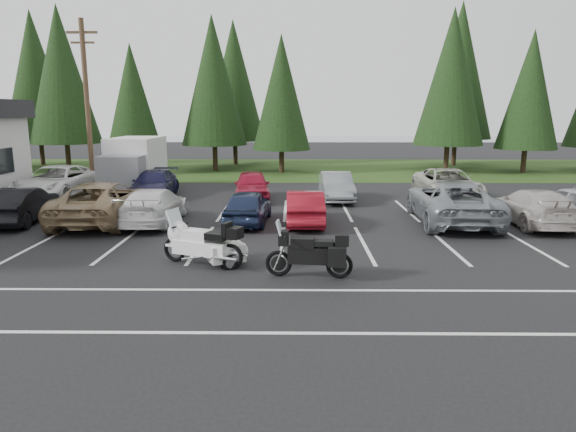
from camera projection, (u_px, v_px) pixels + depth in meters
The scene contains 31 objects.
ground at pixel (266, 252), 16.01m from camera, with size 120.00×120.00×0.00m, color black.
grass_strip at pixel (282, 169), 39.53m from camera, with size 80.00×16.00×0.01m, color #243912.
lake_water at pixel (317, 144), 69.87m from camera, with size 70.00×50.00×0.02m, color slate.
utility_pole at pixel (87, 104), 26.94m from camera, with size 1.60×0.26×9.00m.
box_truck at pixel (132, 165), 28.06m from camera, with size 2.40×5.60×2.90m, color silver, non-canonical shape.
stall_markings at pixel (269, 237), 17.97m from camera, with size 32.00×16.00×0.01m, color silver.
conifer_2 at pixel (61, 75), 37.14m from camera, with size 5.10×5.10×11.89m.
conifer_3 at pixel (132, 98), 36.05m from camera, with size 3.87×3.87×9.02m.
conifer_4 at pixel (213, 81), 37.21m from camera, with size 4.80×4.80×11.17m.
conifer_5 at pixel (281, 93), 36.06m from camera, with size 4.14×4.14×9.63m.
conifer_6 at pixel (451, 77), 36.21m from camera, with size 4.93×4.93×11.48m.
conifer_7 at pixel (530, 90), 36.04m from camera, with size 4.27×4.27×9.94m.
conifer_back_a at pixel (35, 75), 41.25m from camera, with size 5.28×5.28×12.30m.
conifer_back_b at pixel (234, 81), 41.66m from camera, with size 4.97×4.97×11.58m.
conifer_back_c at pixel (459, 71), 40.64m from camera, with size 5.50×5.50×12.81m.
car_near_1 at pixel (21, 205), 20.11m from camera, with size 1.50×4.31×1.42m, color black.
car_near_2 at pixel (102, 202), 20.20m from camera, with size 2.71×5.87×1.63m, color #876E4E.
car_near_3 at pixel (154, 206), 20.04m from camera, with size 1.94×4.78×1.39m, color white.
car_near_4 at pixel (248, 206), 20.05m from camera, with size 1.59×3.95×1.35m, color #1B2543.
car_near_5 at pixel (305, 207), 19.94m from camera, with size 1.40×4.03×1.33m, color maroon.
car_near_6 at pixel (451, 202), 20.16m from camera, with size 2.79×6.04×1.68m, color gray.
car_near_7 at pixel (534, 207), 19.76m from camera, with size 1.96×4.83×1.40m, color beige.
car_near_8 at pixel (576, 204), 20.12m from camera, with size 1.75×4.34×1.48m, color #B6B7BB.
car_far_0 at pixel (56, 182), 25.98m from camera, with size 2.70×5.86×1.63m, color white.
car_far_1 at pixel (154, 184), 26.10m from camera, with size 1.92×4.71×1.37m, color #17173A.
car_far_2 at pixel (252, 185), 25.46m from camera, with size 1.69×4.20×1.43m, color maroon.
car_far_3 at pixel (336, 187), 25.31m from camera, with size 1.45×4.17×1.37m, color slate.
car_far_4 at pixel (448, 184), 25.54m from camera, with size 2.52×5.47×1.52m, color #B7B5A7.
touring_motorcycle at pixel (202, 238), 14.48m from camera, with size 2.87×0.88×1.59m, color white, non-canonical shape.
cargo_trailer at pixel (226, 255), 14.50m from camera, with size 1.41×0.79×0.65m, color silver, non-canonical shape.
adventure_motorcycle at pixel (309, 249), 13.42m from camera, with size 2.55×0.89×1.55m, color black, non-canonical shape.
Camera 1 is at (0.86, -15.46, 4.29)m, focal length 32.00 mm.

